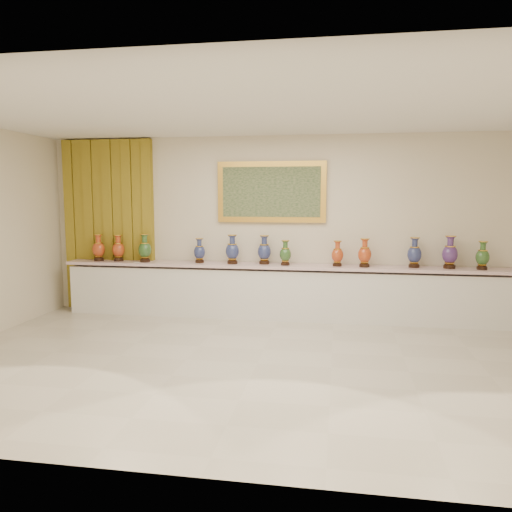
{
  "coord_description": "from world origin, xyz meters",
  "views": [
    {
      "loc": [
        0.95,
        -5.76,
        2.02
      ],
      "look_at": [
        -0.3,
        1.7,
        1.1
      ],
      "focal_mm": 35.0,
      "sensor_mm": 36.0,
      "label": 1
    }
  ],
  "objects": [
    {
      "name": "ground",
      "position": [
        0.0,
        0.0,
        0.0
      ],
      "size": [
        8.0,
        8.0,
        0.0
      ],
      "primitive_type": "plane",
      "color": "beige",
      "rests_on": "ground"
    },
    {
      "name": "room",
      "position": [
        -2.57,
        2.44,
        1.59
      ],
      "size": [
        8.0,
        8.0,
        8.0
      ],
      "color": "beige",
      "rests_on": "ground"
    },
    {
      "name": "counter",
      "position": [
        0.0,
        2.27,
        0.44
      ],
      "size": [
        7.28,
        0.48,
        0.9
      ],
      "color": "white",
      "rests_on": "ground"
    },
    {
      "name": "vase_0",
      "position": [
        -3.14,
        2.22,
        1.11
      ],
      "size": [
        0.26,
        0.26,
        0.46
      ],
      "rotation": [
        0.0,
        0.0,
        0.26
      ],
      "color": "black",
      "rests_on": "counter"
    },
    {
      "name": "vase_1",
      "position": [
        -2.79,
        2.26,
        1.1
      ],
      "size": [
        0.24,
        0.24,
        0.45
      ],
      "rotation": [
        0.0,
        0.0,
        -0.18
      ],
      "color": "black",
      "rests_on": "counter"
    },
    {
      "name": "vase_2",
      "position": [
        -2.3,
        2.22,
        1.11
      ],
      "size": [
        0.28,
        0.28,
        0.48
      ],
      "rotation": [
        0.0,
        0.0,
        -0.32
      ],
      "color": "black",
      "rests_on": "counter"
    },
    {
      "name": "vase_3",
      "position": [
        -1.35,
        2.26,
        1.08
      ],
      "size": [
        0.21,
        0.21,
        0.41
      ],
      "rotation": [
        0.0,
        0.0,
        0.11
      ],
      "color": "black",
      "rests_on": "counter"
    },
    {
      "name": "vase_4",
      "position": [
        -0.78,
        2.23,
        1.12
      ],
      "size": [
        0.23,
        0.23,
        0.48
      ],
      "rotation": [
        0.0,
        0.0,
        0.05
      ],
      "color": "black",
      "rests_on": "counter"
    },
    {
      "name": "vase_5",
      "position": [
        -0.26,
        2.29,
        1.11
      ],
      "size": [
        0.29,
        0.29,
        0.47
      ],
      "rotation": [
        0.0,
        0.0,
        0.42
      ],
      "color": "black",
      "rests_on": "counter"
    },
    {
      "name": "vase_6",
      "position": [
        0.1,
        2.21,
        1.08
      ],
      "size": [
        0.2,
        0.2,
        0.41
      ],
      "rotation": [
        0.0,
        0.0,
        -0.06
      ],
      "color": "black",
      "rests_on": "counter"
    },
    {
      "name": "vase_7",
      "position": [
        0.93,
        2.23,
        1.08
      ],
      "size": [
        0.19,
        0.19,
        0.41
      ],
      "rotation": [
        0.0,
        0.0,
        0.02
      ],
      "color": "black",
      "rests_on": "counter"
    },
    {
      "name": "vase_8",
      "position": [
        1.35,
        2.21,
        1.1
      ],
      "size": [
        0.22,
        0.22,
        0.45
      ],
      "rotation": [
        0.0,
        0.0,
        -0.04
      ],
      "color": "black",
      "rests_on": "counter"
    },
    {
      "name": "vase_9",
      "position": [
        2.12,
        2.28,
        1.11
      ],
      "size": [
        0.25,
        0.25,
        0.47
      ],
      "rotation": [
        0.0,
        0.0,
        -0.14
      ],
      "color": "black",
      "rests_on": "counter"
    },
    {
      "name": "vase_10",
      "position": [
        2.64,
        2.27,
        1.13
      ],
      "size": [
        0.28,
        0.28,
        0.51
      ],
      "rotation": [
        0.0,
        0.0,
        -0.2
      ],
      "color": "black",
      "rests_on": "counter"
    },
    {
      "name": "vase_11",
      "position": [
        3.11,
        2.23,
        1.09
      ],
      "size": [
        0.22,
        0.22,
        0.43
      ],
      "rotation": [
        0.0,
        0.0,
        -0.09
      ],
      "color": "black",
      "rests_on": "counter"
    },
    {
      "name": "label_card",
      "position": [
        -2.4,
        2.13,
        0.9
      ],
      "size": [
        0.1,
        0.06,
        0.0
      ],
      "primitive_type": "cube",
      "color": "white",
      "rests_on": "counter"
    }
  ]
}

